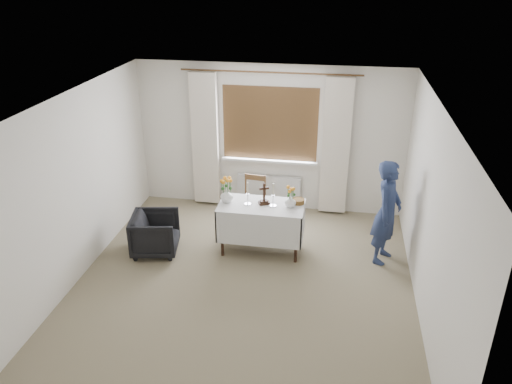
% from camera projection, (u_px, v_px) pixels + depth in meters
% --- Properties ---
extents(ground, '(5.00, 5.00, 0.00)m').
position_uv_depth(ground, '(242.00, 288.00, 6.66)').
color(ground, gray).
rests_on(ground, ground).
extents(altar_table, '(1.24, 0.64, 0.76)m').
position_uv_depth(altar_table, '(261.00, 228.00, 7.37)').
color(altar_table, white).
rests_on(altar_table, ground).
extents(wooden_chair, '(0.42, 0.42, 0.83)m').
position_uv_depth(wooden_chair, '(253.00, 202.00, 8.08)').
color(wooden_chair, '#52371C').
rests_on(wooden_chair, ground).
extents(armchair, '(0.78, 0.76, 0.61)m').
position_uv_depth(armchair, '(155.00, 234.00, 7.37)').
color(armchair, black).
rests_on(armchair, ground).
extents(person, '(0.54, 0.65, 1.53)m').
position_uv_depth(person, '(387.00, 212.00, 6.99)').
color(person, navy).
rests_on(person, ground).
extents(radiator, '(1.10, 0.10, 0.60)m').
position_uv_depth(radiator, '(269.00, 192.00, 8.70)').
color(radiator, silver).
rests_on(radiator, ground).
extents(wooden_cross, '(0.18, 0.16, 0.33)m').
position_uv_depth(wooden_cross, '(264.00, 194.00, 7.17)').
color(wooden_cross, black).
rests_on(wooden_cross, altar_table).
extents(candlestick_left, '(0.12, 0.12, 0.35)m').
position_uv_depth(candlestick_left, '(248.00, 194.00, 7.15)').
color(candlestick_left, silver).
rests_on(candlestick_left, altar_table).
extents(candlestick_right, '(0.13, 0.13, 0.36)m').
position_uv_depth(candlestick_right, '(273.00, 195.00, 7.10)').
color(candlestick_right, silver).
rests_on(candlestick_right, altar_table).
extents(flower_vase_left, '(0.24, 0.24, 0.20)m').
position_uv_depth(flower_vase_left, '(227.00, 196.00, 7.26)').
color(flower_vase_left, silver).
rests_on(flower_vase_left, altar_table).
extents(flower_vase_right, '(0.17, 0.17, 0.17)m').
position_uv_depth(flower_vase_right, '(290.00, 201.00, 7.12)').
color(flower_vase_right, silver).
rests_on(flower_vase_right, altar_table).
extents(wicker_basket, '(0.18, 0.18, 0.07)m').
position_uv_depth(wicker_basket, '(298.00, 201.00, 7.24)').
color(wicker_basket, brown).
rests_on(wicker_basket, altar_table).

